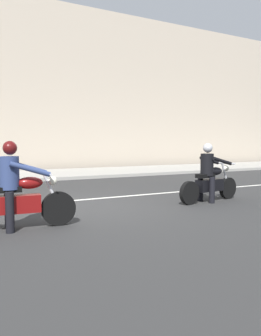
# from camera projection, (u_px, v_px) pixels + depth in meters

# --- Properties ---
(ground_plane) EXTENTS (80.00, 80.00, 0.00)m
(ground_plane) POSITION_uv_depth(u_px,v_px,m) (86.00, 206.00, 8.20)
(ground_plane) COLOR #2D2D2D
(sidewalk_slab) EXTENTS (40.00, 4.40, 0.14)m
(sidewalk_slab) POSITION_uv_depth(u_px,v_px,m) (27.00, 175.00, 15.28)
(sidewalk_slab) COLOR #99968E
(sidewalk_slab) RESTS_ON ground_plane
(building_facade) EXTENTS (40.00, 1.40, 9.35)m
(building_facade) POSITION_uv_depth(u_px,v_px,m) (14.00, 86.00, 17.94)
(building_facade) COLOR #B7A893
(building_facade) RESTS_ON ground_plane
(lane_marking_stripe) EXTENTS (18.00, 0.14, 0.01)m
(lane_marking_stripe) POSITION_uv_depth(u_px,v_px,m) (108.00, 198.00, 9.46)
(lane_marking_stripe) COLOR silver
(lane_marking_stripe) RESTS_ON ground_plane
(motorcycle_with_rider_black_leather) EXTENTS (2.13, 0.74, 1.56)m
(motorcycle_with_rider_black_leather) POSITION_uv_depth(u_px,v_px,m) (209.00, 178.00, 8.80)
(motorcycle_with_rider_black_leather) COLOR black
(motorcycle_with_rider_black_leather) RESTS_ON ground_plane
(motorcycle_with_rider_denim_blue) EXTENTS (2.13, 0.70, 1.61)m
(motorcycle_with_rider_denim_blue) POSITION_uv_depth(u_px,v_px,m) (16.00, 194.00, 5.95)
(motorcycle_with_rider_denim_blue) COLOR black
(motorcycle_with_rider_denim_blue) RESTS_ON ground_plane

